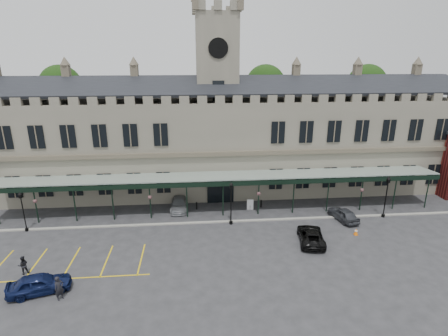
{
  "coord_description": "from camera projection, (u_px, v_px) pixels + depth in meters",
  "views": [
    {
      "loc": [
        -3.08,
        -28.53,
        17.17
      ],
      "look_at": [
        0.0,
        6.0,
        6.0
      ],
      "focal_mm": 28.0,
      "sensor_mm": 36.0,
      "label": 1
    }
  ],
  "objects": [
    {
      "name": "ground",
      "position": [
        230.0,
        249.0,
        32.58
      ],
      "size": [
        140.0,
        140.0,
        0.0
      ],
      "primitive_type": "plane",
      "color": "#2A2A2D"
    },
    {
      "name": "station_building",
      "position": [
        217.0,
        142.0,
        45.67
      ],
      "size": [
        60.0,
        10.36,
        17.3
      ],
      "color": "#676356",
      "rests_on": "ground"
    },
    {
      "name": "clock_tower",
      "position": [
        217.0,
        90.0,
        43.72
      ],
      "size": [
        5.6,
        5.6,
        24.8
      ],
      "color": "#676356",
      "rests_on": "ground"
    },
    {
      "name": "canopy",
      "position": [
        223.0,
        195.0,
        38.91
      ],
      "size": [
        50.0,
        4.1,
        4.3
      ],
      "color": "#8C9E93",
      "rests_on": "ground"
    },
    {
      "name": "kerb",
      "position": [
        224.0,
        222.0,
        37.77
      ],
      "size": [
        60.0,
        0.4,
        0.12
      ],
      "primitive_type": "cube",
      "color": "gray",
      "rests_on": "ground"
    },
    {
      "name": "parking_markings",
      "position": [
        70.0,
        265.0,
        29.97
      ],
      "size": [
        16.0,
        6.0,
        0.01
      ],
      "primitive_type": null,
      "color": "gold",
      "rests_on": "ground"
    },
    {
      "name": "tree_behind_left",
      "position": [
        61.0,
        87.0,
        50.48
      ],
      "size": [
        6.0,
        6.0,
        16.0
      ],
      "color": "#332314",
      "rests_on": "ground"
    },
    {
      "name": "tree_behind_mid",
      "position": [
        265.0,
        86.0,
        53.02
      ],
      "size": [
        6.0,
        6.0,
        16.0
      ],
      "color": "#332314",
      "rests_on": "ground"
    },
    {
      "name": "tree_behind_right",
      "position": [
        366.0,
        85.0,
        54.37
      ],
      "size": [
        6.0,
        6.0,
        16.0
      ],
      "color": "#332314",
      "rests_on": "ground"
    },
    {
      "name": "lamp_post_left",
      "position": [
        23.0,
        208.0,
        35.12
      ],
      "size": [
        0.41,
        0.41,
        4.31
      ],
      "color": "black",
      "rests_on": "ground"
    },
    {
      "name": "lamp_post_mid",
      "position": [
        231.0,
        199.0,
        36.52
      ],
      "size": [
        0.45,
        0.45,
        4.79
      ],
      "color": "black",
      "rests_on": "ground"
    },
    {
      "name": "lamp_post_right",
      "position": [
        387.0,
        193.0,
        38.14
      ],
      "size": [
        0.45,
        0.45,
        4.8
      ],
      "color": "black",
      "rests_on": "ground"
    },
    {
      "name": "traffic_cone",
      "position": [
        356.0,
        232.0,
        35.03
      ],
      "size": [
        0.41,
        0.41,
        0.66
      ],
      "rotation": [
        0.0,
        0.0,
        0.04
      ],
      "color": "orange",
      "rests_on": "ground"
    },
    {
      "name": "sign_board",
      "position": [
        250.0,
        205.0,
        40.64
      ],
      "size": [
        0.75,
        0.13,
        1.29
      ],
      "rotation": [
        0.0,
        0.0,
        -0.1
      ],
      "color": "black",
      "rests_on": "ground"
    },
    {
      "name": "bollard_left",
      "position": [
        197.0,
        206.0,
        40.82
      ],
      "size": [
        0.16,
        0.16,
        0.9
      ],
      "primitive_type": "cylinder",
      "color": "black",
      "rests_on": "ground"
    },
    {
      "name": "bollard_right",
      "position": [
        261.0,
        204.0,
        41.46
      ],
      "size": [
        0.15,
        0.15,
        0.87
      ],
      "primitive_type": "cylinder",
      "color": "black",
      "rests_on": "ground"
    },
    {
      "name": "car_left_a",
      "position": [
        39.0,
        284.0,
        26.35
      ],
      "size": [
        4.81,
        2.93,
        1.53
      ],
      "primitive_type": "imported",
      "rotation": [
        0.0,
        0.0,
        1.84
      ],
      "color": "#0E173E",
      "rests_on": "ground"
    },
    {
      "name": "car_taxi",
      "position": [
        179.0,
        204.0,
        40.85
      ],
      "size": [
        1.96,
        4.64,
        1.33
      ],
      "primitive_type": "imported",
      "rotation": [
        0.0,
        0.0,
        -0.02
      ],
      "color": "#929599",
      "rests_on": "ground"
    },
    {
      "name": "car_van",
      "position": [
        311.0,
        236.0,
        33.6
      ],
      "size": [
        3.05,
        5.15,
        1.34
      ],
      "primitive_type": "imported",
      "rotation": [
        0.0,
        0.0,
        2.96
      ],
      "color": "black",
      "rests_on": "ground"
    },
    {
      "name": "car_right_a",
      "position": [
        343.0,
        214.0,
        38.1
      ],
      "size": [
        2.53,
        4.33,
        1.38
      ],
      "primitive_type": "imported",
      "rotation": [
        0.0,
        0.0,
        3.38
      ],
      "color": "#383A40",
      "rests_on": "ground"
    },
    {
      "name": "person_a",
      "position": [
        59.0,
        288.0,
        25.55
      ],
      "size": [
        0.8,
        0.81,
        1.89
      ],
      "primitive_type": "imported",
      "rotation": [
        0.0,
        0.0,
        0.83
      ],
      "color": "black",
      "rests_on": "ground"
    },
    {
      "name": "person_b",
      "position": [
        23.0,
        265.0,
        28.6
      ],
      "size": [
        0.97,
        0.88,
        1.62
      ],
      "primitive_type": "imported",
      "rotation": [
        0.0,
        0.0,
        3.56
      ],
      "color": "black",
      "rests_on": "ground"
    }
  ]
}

